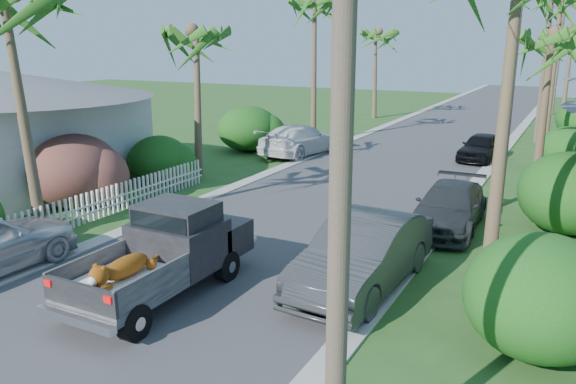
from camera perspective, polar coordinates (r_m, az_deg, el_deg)
The scene contains 26 objects.
ground at distance 12.34m, azimuth -16.65°, elevation -13.15°, with size 120.00×120.00×0.00m, color #28501E.
road at distance 34.02m, azimuth 13.98°, elevation 4.90°, with size 8.00×100.00×0.02m, color #38383A.
curb_left at distance 35.26m, azimuth 7.18°, elevation 5.60°, with size 0.60×100.00×0.06m, color #A5A39E.
curb_right at distance 33.28m, azimuth 21.19°, elevation 4.15°, with size 0.60×100.00×0.06m, color #A5A39E.
pickup_truck at distance 13.44m, azimuth -11.81°, elevation -5.73°, with size 1.98×5.12×2.06m.
parked_car_rn at distance 13.42m, azimuth 7.67°, elevation -6.31°, with size 1.80×5.16×1.70m, color #303336.
parked_car_rm at distance 18.30m, azimuth 16.05°, elevation -1.52°, with size 1.91×4.69×1.36m, color #2D2F32.
parked_car_rf at distance 29.48m, azimuth 19.01°, elevation 4.33°, with size 1.57×3.91×1.33m, color black.
parked_car_lf at distance 29.29m, azimuth 1.21°, elevation 5.31°, with size 2.19×5.40×1.57m, color white.
palm_l_b at distance 24.50m, azimuth -9.47°, elevation 15.83°, with size 4.40×4.40×7.40m.
palm_l_c at distance 32.78m, azimuth 2.74°, elevation 18.82°, with size 4.40×4.40×9.20m.
palm_l_d at distance 44.03m, azimuth 9.00°, elevation 15.75°, with size 4.40×4.40×7.70m.
palm_r_b at distance 22.64m, azimuth 25.30°, elevation 14.24°, with size 4.40×4.40×7.20m.
palm_r_d at distance 47.64m, azimuth 27.00°, elevation 14.65°, with size 4.40×4.40×8.00m.
shrub_l_b at distance 21.22m, azimuth -20.87°, elevation 2.03°, with size 3.00×3.30×2.60m, color #AB1841.
shrub_l_c at distance 23.78m, azimuth -12.99°, elevation 3.20°, with size 2.40×2.64×2.00m, color #164012.
shrub_l_d at distance 30.47m, azimuth -4.07°, elevation 6.44°, with size 3.20×3.52×2.40m, color #164012.
shrub_r_a at distance 11.54m, azimuth 24.29°, elevation -9.61°, with size 2.80×3.08×2.30m, color #164012.
shrub_r_b at distance 19.13m, azimuth 26.65°, elevation -0.08°, with size 3.00×3.30×2.50m, color #164012.
shrub_r_c at distance 27.99m, azimuth 26.59°, elevation 3.83°, with size 2.60×2.86×2.10m, color #164012.
picket_fence at distance 19.79m, azimuth -18.25°, elevation -1.02°, with size 0.10×11.00×1.00m, color white.
house_left at distance 25.74m, azimuth -27.15°, elevation 5.34°, with size 9.00×8.00×4.60m.
utility_pole_a at distance 6.15m, azimuth 5.45°, elevation 4.73°, with size 1.60×0.26×9.00m.
utility_pole_b at distance 20.76m, azimuth 21.78°, elevation 10.91°, with size 1.60×0.26×9.00m.
utility_pole_c at distance 35.69m, azimuth 24.61°, elevation 11.89°, with size 1.60×0.26×9.00m.
utility_pole_d at distance 50.67m, azimuth 25.77°, elevation 12.28°, with size 1.60×0.26×9.00m.
Camera 1 is at (7.89, -7.60, 5.68)m, focal length 35.00 mm.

